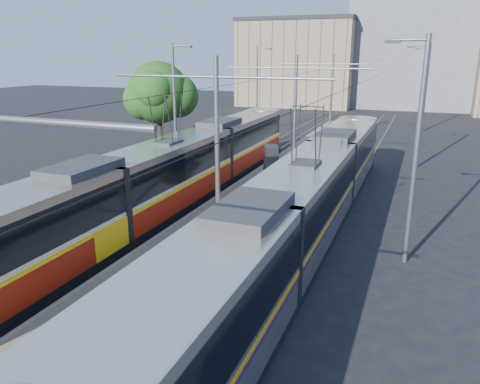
% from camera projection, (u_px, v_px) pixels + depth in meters
% --- Properties ---
extents(ground, '(160.00, 160.00, 0.00)m').
position_uv_depth(ground, '(99.00, 336.00, 12.73)').
color(ground, black).
rests_on(ground, ground).
extents(platform, '(4.00, 50.00, 0.30)m').
position_uv_depth(platform, '(280.00, 180.00, 27.84)').
color(platform, gray).
rests_on(platform, ground).
extents(tactile_strip_left, '(0.70, 50.00, 0.01)m').
position_uv_depth(tactile_strip_left, '(257.00, 175.00, 28.31)').
color(tactile_strip_left, gray).
rests_on(tactile_strip_left, platform).
extents(tactile_strip_right, '(0.70, 50.00, 0.01)m').
position_uv_depth(tactile_strip_right, '(304.00, 179.00, 27.29)').
color(tactile_strip_right, gray).
rests_on(tactile_strip_right, platform).
extents(rails, '(8.71, 70.00, 0.03)m').
position_uv_depth(rails, '(280.00, 182.00, 27.88)').
color(rails, gray).
rests_on(rails, ground).
extents(tram_left, '(2.43, 30.56, 5.50)m').
position_uv_depth(tram_left, '(169.00, 175.00, 22.63)').
color(tram_left, black).
rests_on(tram_left, ground).
extents(tram_right, '(2.43, 30.70, 5.50)m').
position_uv_depth(tram_right, '(304.00, 201.00, 18.20)').
color(tram_right, black).
rests_on(tram_right, ground).
extents(catenary, '(9.20, 70.00, 7.00)m').
position_uv_depth(catenary, '(266.00, 111.00, 24.06)').
color(catenary, slate).
rests_on(catenary, platform).
extents(street_lamps, '(15.18, 38.22, 8.00)m').
position_uv_depth(street_lamps, '(299.00, 105.00, 30.26)').
color(street_lamps, slate).
rests_on(street_lamps, ground).
extents(shelter, '(1.09, 1.33, 2.53)m').
position_uv_depth(shelter, '(271.00, 169.00, 24.26)').
color(shelter, black).
rests_on(shelter, platform).
extents(tree, '(4.73, 4.37, 6.87)m').
position_uv_depth(tree, '(163.00, 94.00, 32.75)').
color(tree, '#382314').
rests_on(tree, ground).
extents(building_left, '(16.32, 12.24, 12.09)m').
position_uv_depth(building_left, '(300.00, 62.00, 68.01)').
color(building_left, '#8B755E').
rests_on(building_left, ground).
extents(building_centre, '(18.36, 14.28, 15.72)m').
position_uv_depth(building_centre, '(419.00, 49.00, 65.45)').
color(building_centre, gray).
rests_on(building_centre, ground).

